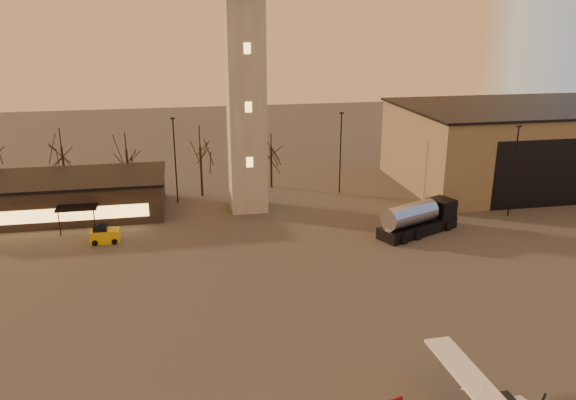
{
  "coord_description": "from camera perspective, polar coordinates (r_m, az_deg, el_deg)",
  "views": [
    {
      "loc": [
        -7.19,
        -31.02,
        20.94
      ],
      "look_at": [
        1.35,
        13.0,
        6.37
      ],
      "focal_mm": 35.0,
      "sensor_mm": 36.0,
      "label": 1
    }
  ],
  "objects": [
    {
      "name": "fuel_truck",
      "position": [
        58.51,
        13.05,
        -2.06
      ],
      "size": [
        9.38,
        6.03,
        3.38
      ],
      "rotation": [
        0.0,
        0.0,
        0.41
      ],
      "color": "black",
      "rests_on": "ground"
    },
    {
      "name": "hangar",
      "position": [
        79.61,
        22.25,
        5.22
      ],
      "size": [
        30.6,
        20.6,
        10.3
      ],
      "color": "#7C7151",
      "rests_on": "ground"
    },
    {
      "name": "control_tower",
      "position": [
        61.61,
        -4.37,
        13.65
      ],
      "size": [
        6.8,
        6.8,
        32.6
      ],
      "color": "gray",
      "rests_on": "ground"
    },
    {
      "name": "terminal",
      "position": [
        67.39,
        -23.18,
        0.32
      ],
      "size": [
        25.4,
        12.2,
        4.3
      ],
      "color": "black",
      "rests_on": "ground"
    },
    {
      "name": "service_cart",
      "position": [
        57.81,
        -18.14,
        -3.48
      ],
      "size": [
        2.74,
        1.76,
        1.73
      ],
      "rotation": [
        0.0,
        0.0,
        0.0
      ],
      "color": "gold",
      "rests_on": "ground"
    },
    {
      "name": "light_poles",
      "position": [
        64.39,
        -3.8,
        4.0
      ],
      "size": [
        58.5,
        12.25,
        10.14
      ],
      "color": "black",
      "rests_on": "ground"
    },
    {
      "name": "tree_row",
      "position": [
        72.06,
        -15.98,
        5.29
      ],
      "size": [
        37.2,
        9.2,
        8.8
      ],
      "color": "black",
      "rests_on": "ground"
    },
    {
      "name": "ground",
      "position": [
        38.11,
        1.79,
        -15.34
      ],
      "size": [
        220.0,
        220.0,
        0.0
      ],
      "primitive_type": "plane",
      "color": "#3E3C39",
      "rests_on": "ground"
    }
  ]
}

